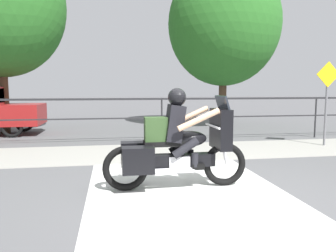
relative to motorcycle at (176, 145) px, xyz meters
The scene contains 7 objects.
ground_plane 0.94m from the motorcycle, 37.42° to the right, with size 120.00×120.00×0.00m, color #565659.
sidewalk_band 3.15m from the motorcycle, 80.97° to the left, with size 44.00×2.40×0.01m, color #99968E.
crosswalk_band 0.92m from the motorcycle, 77.23° to the right, with size 3.05×6.00×0.01m, color silver.
fence_railing 4.67m from the motorcycle, 84.06° to the left, with size 36.00×0.05×1.33m.
motorcycle is the anchor object (origin of this frame).
street_sign 5.88m from the motorcycle, 32.86° to the left, with size 0.70×0.06×2.34m.
tree_behind_sign 9.60m from the motorcycle, 66.13° to the left, with size 4.58×4.58×6.75m.
Camera 1 is at (-1.49, -4.70, 1.62)m, focal length 35.00 mm.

